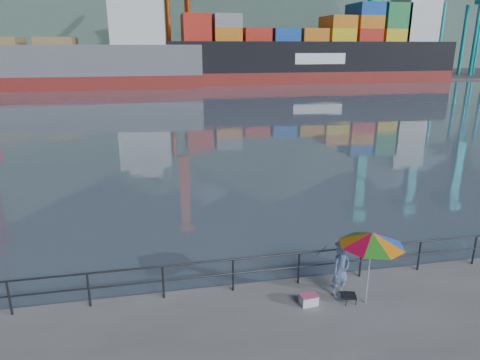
# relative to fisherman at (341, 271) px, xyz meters

# --- Properties ---
(harbor_water) EXTENTS (500.00, 280.00, 0.00)m
(harbor_water) POSITION_rel_fisherman_xyz_m (-3.94, 129.13, -0.78)
(harbor_water) COLOR slate
(harbor_water) RESTS_ON ground
(far_dock) EXTENTS (200.00, 40.00, 0.40)m
(far_dock) POSITION_rel_fisherman_xyz_m (6.06, 92.13, -0.78)
(far_dock) COLOR #514F4C
(far_dock) RESTS_ON ground
(guardrail) EXTENTS (22.00, 0.06, 1.03)m
(guardrail) POSITION_rel_fisherman_xyz_m (-3.94, 0.83, -0.26)
(guardrail) COLOR #2D3033
(guardrail) RESTS_ON ground
(port_cranes) EXTENTS (116.00, 28.00, 38.40)m
(port_cranes) POSITION_rel_fisherman_xyz_m (27.06, 83.13, 15.22)
(port_cranes) COLOR red
(port_cranes) RESTS_ON ground
(container_stacks) EXTENTS (58.00, 5.40, 7.80)m
(container_stacks) POSITION_rel_fisherman_xyz_m (29.64, 92.68, 2.38)
(container_stacks) COLOR red
(container_stacks) RESTS_ON ground
(fisherman) EXTENTS (0.65, 0.52, 1.56)m
(fisherman) POSITION_rel_fisherman_xyz_m (0.00, 0.00, 0.00)
(fisherman) COLOR navy
(fisherman) RESTS_ON ground
(beach_umbrella) EXTENTS (1.89, 1.89, 2.14)m
(beach_umbrella) POSITION_rel_fisherman_xyz_m (0.56, -0.54, 1.18)
(beach_umbrella) COLOR white
(beach_umbrella) RESTS_ON ground
(folding_stool) EXTENTS (0.46, 0.46, 0.25)m
(folding_stool) POSITION_rel_fisherman_xyz_m (0.11, -0.43, -0.65)
(folding_stool) COLOR black
(folding_stool) RESTS_ON ground
(cooler_bag) EXTENTS (0.49, 0.35, 0.27)m
(cooler_bag) POSITION_rel_fisherman_xyz_m (-1.02, -0.29, -0.65)
(cooler_bag) COLOR silver
(cooler_bag) RESTS_ON ground
(fishing_rod) EXTENTS (0.42, 1.73, 1.25)m
(fishing_rod) POSITION_rel_fisherman_xyz_m (-0.18, 1.03, -0.78)
(fishing_rod) COLOR black
(fishing_rod) RESTS_ON ground
(bulk_carrier) EXTENTS (58.22, 10.08, 14.50)m
(bulk_carrier) POSITION_rel_fisherman_xyz_m (-23.34, 70.23, 3.25)
(bulk_carrier) COLOR maroon
(bulk_carrier) RESTS_ON ground
(container_ship) EXTENTS (57.28, 9.55, 18.10)m
(container_ship) POSITION_rel_fisherman_xyz_m (28.29, 73.98, 5.07)
(container_ship) COLOR maroon
(container_ship) RESTS_ON ground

